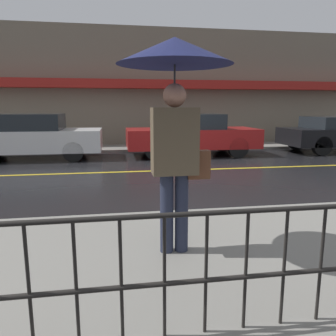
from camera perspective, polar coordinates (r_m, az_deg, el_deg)
ground_plane at (r=8.90m, az=4.90°, el=-0.30°), size 80.00×80.00×0.00m
sidewalk_near at (r=4.21m, az=23.04°, el=-12.82°), size 28.00×3.00×0.11m
sidewalk_far at (r=13.39m, az=0.03°, el=3.62°), size 28.00×1.84×0.11m
lane_marking at (r=8.89m, az=4.90°, el=-0.27°), size 25.20×0.12×0.01m
building_storefront at (r=14.35m, az=-0.67°, el=13.74°), size 28.00×0.85×4.92m
pedestrian at (r=3.39m, az=1.24°, el=14.55°), size 1.16×1.16×2.23m
car_white at (r=11.48m, az=-22.80°, el=5.11°), size 4.38×1.78×1.46m
car_red at (r=11.47m, az=3.93°, el=5.92°), size 4.50×1.85×1.44m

